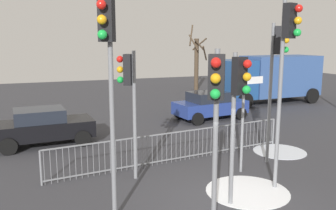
{
  "coord_description": "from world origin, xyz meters",
  "views": [
    {
      "loc": [
        -4.53,
        -7.54,
        4.17
      ],
      "look_at": [
        -0.38,
        3.41,
        2.04
      ],
      "focal_mm": 38.7,
      "sensor_mm": 36.0,
      "label": 1
    }
  ],
  "objects_px": {
    "traffic_light_foreground_right": "(286,54)",
    "bare_tree_left": "(197,61)",
    "traffic_light_mid_left": "(216,103)",
    "delivery_truck": "(269,77)",
    "direction_sign_post": "(244,116)",
    "traffic_light_foreground_left": "(276,62)",
    "traffic_light_mid_right": "(129,86)",
    "car_blue_mid": "(210,105)",
    "traffic_light_rear_left": "(238,96)",
    "traffic_light_rear_right": "(108,60)",
    "car_black_near": "(43,126)"
  },
  "relations": [
    {
      "from": "car_blue_mid",
      "to": "bare_tree_left",
      "type": "bearing_deg",
      "value": 61.04
    },
    {
      "from": "car_black_near",
      "to": "delivery_truck",
      "type": "bearing_deg",
      "value": 15.66
    },
    {
      "from": "car_blue_mid",
      "to": "car_black_near",
      "type": "distance_m",
      "value": 8.58
    },
    {
      "from": "traffic_light_foreground_left",
      "to": "traffic_light_rear_left",
      "type": "distance_m",
      "value": 3.82
    },
    {
      "from": "traffic_light_mid_left",
      "to": "bare_tree_left",
      "type": "relative_size",
      "value": 0.75
    },
    {
      "from": "traffic_light_mid_right",
      "to": "delivery_truck",
      "type": "distance_m",
      "value": 15.34
    },
    {
      "from": "traffic_light_mid_left",
      "to": "traffic_light_foreground_left",
      "type": "distance_m",
      "value": 5.44
    },
    {
      "from": "traffic_light_foreground_right",
      "to": "car_blue_mid",
      "type": "relative_size",
      "value": 1.3
    },
    {
      "from": "car_black_near",
      "to": "delivery_truck",
      "type": "height_order",
      "value": "delivery_truck"
    },
    {
      "from": "car_black_near",
      "to": "delivery_truck",
      "type": "xyz_separation_m",
      "value": [
        14.27,
        4.92,
        0.97
      ]
    },
    {
      "from": "car_blue_mid",
      "to": "bare_tree_left",
      "type": "relative_size",
      "value": 0.74
    },
    {
      "from": "traffic_light_rear_left",
      "to": "delivery_truck",
      "type": "distance_m",
      "value": 15.91
    },
    {
      "from": "car_blue_mid",
      "to": "bare_tree_left",
      "type": "xyz_separation_m",
      "value": [
        4.17,
        10.53,
        1.67
      ]
    },
    {
      "from": "traffic_light_foreground_right",
      "to": "delivery_truck",
      "type": "bearing_deg",
      "value": -142.21
    },
    {
      "from": "traffic_light_foreground_right",
      "to": "bare_tree_left",
      "type": "distance_m",
      "value": 20.44
    },
    {
      "from": "traffic_light_rear_right",
      "to": "traffic_light_foreground_right",
      "type": "relative_size",
      "value": 0.99
    },
    {
      "from": "direction_sign_post",
      "to": "delivery_truck",
      "type": "height_order",
      "value": "direction_sign_post"
    },
    {
      "from": "traffic_light_foreground_left",
      "to": "direction_sign_post",
      "type": "distance_m",
      "value": 2.15
    },
    {
      "from": "traffic_light_rear_left",
      "to": "traffic_light_mid_right",
      "type": "bearing_deg",
      "value": -66.69
    },
    {
      "from": "traffic_light_mid_right",
      "to": "traffic_light_rear_left",
      "type": "bearing_deg",
      "value": -112.87
    },
    {
      "from": "traffic_light_mid_left",
      "to": "traffic_light_mid_right",
      "type": "relative_size",
      "value": 1.04
    },
    {
      "from": "traffic_light_foreground_left",
      "to": "traffic_light_mid_right",
      "type": "xyz_separation_m",
      "value": [
        -4.86,
        0.36,
        -0.61
      ]
    },
    {
      "from": "traffic_light_mid_left",
      "to": "delivery_truck",
      "type": "xyz_separation_m",
      "value": [
        11.16,
        13.48,
        -1.19
      ]
    },
    {
      "from": "traffic_light_foreground_right",
      "to": "traffic_light_mid_right",
      "type": "bearing_deg",
      "value": -49.33
    },
    {
      "from": "delivery_truck",
      "to": "bare_tree_left",
      "type": "xyz_separation_m",
      "value": [
        -1.72,
        7.44,
        0.7
      ]
    },
    {
      "from": "traffic_light_rear_right",
      "to": "delivery_truck",
      "type": "height_order",
      "value": "traffic_light_rear_right"
    },
    {
      "from": "traffic_light_rear_right",
      "to": "car_blue_mid",
      "type": "bearing_deg",
      "value": -94.97
    },
    {
      "from": "traffic_light_foreground_right",
      "to": "direction_sign_post",
      "type": "distance_m",
      "value": 2.52
    },
    {
      "from": "traffic_light_rear_left",
      "to": "delivery_truck",
      "type": "xyz_separation_m",
      "value": [
        9.95,
        12.37,
        -1.09
      ]
    },
    {
      "from": "traffic_light_mid_left",
      "to": "bare_tree_left",
      "type": "bearing_deg",
      "value": -82.27
    },
    {
      "from": "traffic_light_foreground_left",
      "to": "traffic_light_rear_left",
      "type": "height_order",
      "value": "traffic_light_foreground_left"
    },
    {
      "from": "traffic_light_rear_right",
      "to": "car_black_near",
      "type": "height_order",
      "value": "traffic_light_rear_right"
    },
    {
      "from": "traffic_light_foreground_left",
      "to": "delivery_truck",
      "type": "xyz_separation_m",
      "value": [
        7.06,
        9.95,
        -1.69
      ]
    },
    {
      "from": "traffic_light_mid_right",
      "to": "traffic_light_mid_left",
      "type": "bearing_deg",
      "value": -137.1
    },
    {
      "from": "car_blue_mid",
      "to": "delivery_truck",
      "type": "distance_m",
      "value": 6.72
    },
    {
      "from": "traffic_light_rear_right",
      "to": "bare_tree_left",
      "type": "relative_size",
      "value": 0.96
    },
    {
      "from": "traffic_light_mid_left",
      "to": "traffic_light_foreground_left",
      "type": "bearing_deg",
      "value": -107.25
    },
    {
      "from": "traffic_light_mid_right",
      "to": "delivery_truck",
      "type": "xyz_separation_m",
      "value": [
        11.92,
        9.59,
        -1.09
      ]
    },
    {
      "from": "traffic_light_mid_right",
      "to": "direction_sign_post",
      "type": "bearing_deg",
      "value": -69.99
    },
    {
      "from": "traffic_light_mid_left",
      "to": "traffic_light_mid_right",
      "type": "xyz_separation_m",
      "value": [
        -0.76,
        3.9,
        -0.1
      ]
    },
    {
      "from": "traffic_light_mid_right",
      "to": "traffic_light_foreground_left",
      "type": "bearing_deg",
      "value": -62.45
    },
    {
      "from": "traffic_light_foreground_right",
      "to": "bare_tree_left",
      "type": "relative_size",
      "value": 0.97
    },
    {
      "from": "traffic_light_rear_right",
      "to": "car_black_near",
      "type": "bearing_deg",
      "value": -46.4
    },
    {
      "from": "traffic_light_foreground_right",
      "to": "bare_tree_left",
      "type": "bearing_deg",
      "value": -126.13
    },
    {
      "from": "traffic_light_rear_left",
      "to": "car_blue_mid",
      "type": "height_order",
      "value": "traffic_light_rear_left"
    },
    {
      "from": "traffic_light_rear_left",
      "to": "delivery_truck",
      "type": "relative_size",
      "value": 0.54
    },
    {
      "from": "direction_sign_post",
      "to": "traffic_light_foreground_right",
      "type": "bearing_deg",
      "value": -89.37
    },
    {
      "from": "traffic_light_mid_left",
      "to": "traffic_light_mid_right",
      "type": "height_order",
      "value": "traffic_light_mid_left"
    },
    {
      "from": "direction_sign_post",
      "to": "bare_tree_left",
      "type": "height_order",
      "value": "bare_tree_left"
    },
    {
      "from": "traffic_light_foreground_right",
      "to": "car_blue_mid",
      "type": "distance_m",
      "value": 9.58
    }
  ]
}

